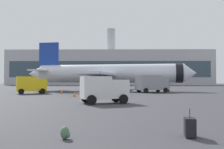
{
  "coord_description": "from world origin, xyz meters",
  "views": [
    {
      "loc": [
        0.02,
        -4.01,
        2.18
      ],
      "look_at": [
        -0.51,
        29.22,
        3.0
      ],
      "focal_mm": 40.63,
      "sensor_mm": 36.0,
      "label": 1
    }
  ],
  "objects_px": {
    "service_truck": "(31,84)",
    "fuel_truck": "(152,83)",
    "safety_cone_near": "(74,94)",
    "rolling_suitcase": "(190,127)",
    "cargo_van": "(104,88)",
    "airplane_at_gate": "(109,74)",
    "safety_cone_outer": "(62,92)",
    "safety_cone_mid": "(47,90)",
    "traveller_backpack": "(65,133)",
    "safety_cone_far": "(121,96)"
  },
  "relations": [
    {
      "from": "safety_cone_mid",
      "to": "safety_cone_far",
      "type": "relative_size",
      "value": 0.94
    },
    {
      "from": "fuel_truck",
      "to": "traveller_backpack",
      "type": "relative_size",
      "value": 13.45
    },
    {
      "from": "safety_cone_mid",
      "to": "rolling_suitcase",
      "type": "relative_size",
      "value": 0.59
    },
    {
      "from": "safety_cone_outer",
      "to": "safety_cone_far",
      "type": "bearing_deg",
      "value": -49.74
    },
    {
      "from": "safety_cone_near",
      "to": "cargo_van",
      "type": "bearing_deg",
      "value": -66.12
    },
    {
      "from": "safety_cone_mid",
      "to": "airplane_at_gate",
      "type": "bearing_deg",
      "value": 1.82
    },
    {
      "from": "airplane_at_gate",
      "to": "safety_cone_outer",
      "type": "bearing_deg",
      "value": -124.76
    },
    {
      "from": "airplane_at_gate",
      "to": "safety_cone_mid",
      "type": "bearing_deg",
      "value": -178.18
    },
    {
      "from": "cargo_van",
      "to": "rolling_suitcase",
      "type": "height_order",
      "value": "cargo_van"
    },
    {
      "from": "service_truck",
      "to": "fuel_truck",
      "type": "bearing_deg",
      "value": 12.74
    },
    {
      "from": "traveller_backpack",
      "to": "safety_cone_far",
      "type": "bearing_deg",
      "value": 83.31
    },
    {
      "from": "service_truck",
      "to": "cargo_van",
      "type": "height_order",
      "value": "service_truck"
    },
    {
      "from": "cargo_van",
      "to": "traveller_backpack",
      "type": "relative_size",
      "value": 10.04
    },
    {
      "from": "safety_cone_far",
      "to": "airplane_at_gate",
      "type": "bearing_deg",
      "value": 95.44
    },
    {
      "from": "safety_cone_outer",
      "to": "rolling_suitcase",
      "type": "distance_m",
      "value": 34.23
    },
    {
      "from": "service_truck",
      "to": "cargo_van",
      "type": "xyz_separation_m",
      "value": [
        13.08,
        -18.01,
        -0.16
      ]
    },
    {
      "from": "service_truck",
      "to": "safety_cone_mid",
      "type": "bearing_deg",
      "value": 90.89
    },
    {
      "from": "service_truck",
      "to": "fuel_truck",
      "type": "height_order",
      "value": "fuel_truck"
    },
    {
      "from": "airplane_at_gate",
      "to": "traveller_backpack",
      "type": "height_order",
      "value": "airplane_at_gate"
    },
    {
      "from": "airplane_at_gate",
      "to": "fuel_truck",
      "type": "xyz_separation_m",
      "value": [
        8.16,
        -5.76,
        -1.88
      ]
    },
    {
      "from": "fuel_truck",
      "to": "safety_cone_far",
      "type": "bearing_deg",
      "value": -110.33
    },
    {
      "from": "safety_cone_outer",
      "to": "rolling_suitcase",
      "type": "height_order",
      "value": "rolling_suitcase"
    },
    {
      "from": "airplane_at_gate",
      "to": "service_truck",
      "type": "bearing_deg",
      "value": -140.53
    },
    {
      "from": "cargo_van",
      "to": "rolling_suitcase",
      "type": "distance_m",
      "value": 14.99
    },
    {
      "from": "safety_cone_near",
      "to": "safety_cone_mid",
      "type": "relative_size",
      "value": 1.14
    },
    {
      "from": "airplane_at_gate",
      "to": "service_truck",
      "type": "relative_size",
      "value": 6.77
    },
    {
      "from": "safety_cone_far",
      "to": "safety_cone_outer",
      "type": "bearing_deg",
      "value": 130.26
    },
    {
      "from": "safety_cone_mid",
      "to": "traveller_backpack",
      "type": "bearing_deg",
      "value": -73.75
    },
    {
      "from": "cargo_van",
      "to": "safety_cone_outer",
      "type": "bearing_deg",
      "value": 113.83
    },
    {
      "from": "fuel_truck",
      "to": "airplane_at_gate",
      "type": "bearing_deg",
      "value": 144.75
    },
    {
      "from": "cargo_van",
      "to": "safety_cone_far",
      "type": "xyz_separation_m",
      "value": [
        1.76,
        6.4,
        -1.11
      ]
    },
    {
      "from": "rolling_suitcase",
      "to": "safety_cone_far",
      "type": "bearing_deg",
      "value": 96.19
    },
    {
      "from": "airplane_at_gate",
      "to": "cargo_van",
      "type": "relative_size",
      "value": 7.41
    },
    {
      "from": "service_truck",
      "to": "safety_cone_outer",
      "type": "distance_m",
      "value": 5.41
    },
    {
      "from": "safety_cone_near",
      "to": "safety_cone_outer",
      "type": "relative_size",
      "value": 1.01
    },
    {
      "from": "service_truck",
      "to": "safety_cone_far",
      "type": "bearing_deg",
      "value": -38.03
    },
    {
      "from": "fuel_truck",
      "to": "rolling_suitcase",
      "type": "height_order",
      "value": "fuel_truck"
    },
    {
      "from": "safety_cone_far",
      "to": "traveller_backpack",
      "type": "bearing_deg",
      "value": -96.69
    },
    {
      "from": "airplane_at_gate",
      "to": "safety_cone_near",
      "type": "relative_size",
      "value": 48.84
    },
    {
      "from": "fuel_truck",
      "to": "cargo_van",
      "type": "relative_size",
      "value": 1.34
    },
    {
      "from": "cargo_van",
      "to": "safety_cone_mid",
      "type": "distance_m",
      "value": 31.07
    },
    {
      "from": "safety_cone_outer",
      "to": "traveller_backpack",
      "type": "height_order",
      "value": "safety_cone_outer"
    },
    {
      "from": "fuel_truck",
      "to": "safety_cone_outer",
      "type": "bearing_deg",
      "value": -162.23
    },
    {
      "from": "safety_cone_far",
      "to": "rolling_suitcase",
      "type": "distance_m",
      "value": 20.93
    },
    {
      "from": "service_truck",
      "to": "safety_cone_near",
      "type": "distance_m",
      "value": 11.66
    },
    {
      "from": "traveller_backpack",
      "to": "safety_cone_near",
      "type": "bearing_deg",
      "value": 98.61
    },
    {
      "from": "cargo_van",
      "to": "safety_cone_near",
      "type": "bearing_deg",
      "value": 113.88
    },
    {
      "from": "cargo_van",
      "to": "fuel_truck",
      "type": "bearing_deg",
      "value": 71.03
    },
    {
      "from": "fuel_truck",
      "to": "traveller_backpack",
      "type": "height_order",
      "value": "fuel_truck"
    },
    {
      "from": "safety_cone_near",
      "to": "rolling_suitcase",
      "type": "xyz_separation_m",
      "value": [
        8.53,
        -24.6,
        0.03
      ]
    }
  ]
}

